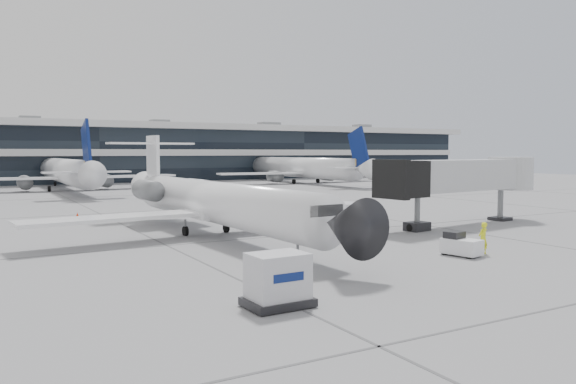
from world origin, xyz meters
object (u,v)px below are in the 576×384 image
regional_jet (213,201)px  baggage_tug (460,245)px  jet_bridge (468,176)px  ramp_worker (483,238)px  cargo_uld (278,280)px

regional_jet → baggage_tug: regional_jet is taller
jet_bridge → baggage_tug: (-10.37, -9.13, -3.19)m
ramp_worker → baggage_tug: bearing=-23.2°
jet_bridge → baggage_tug: jet_bridge is taller
baggage_tug → cargo_uld: (-13.38, -3.99, 0.39)m
jet_bridge → ramp_worker: size_ratio=9.12×
jet_bridge → regional_jet: bearing=161.2°
jet_bridge → baggage_tug: 14.19m
cargo_uld → ramp_worker: bearing=12.4°
ramp_worker → regional_jet: bearing=-62.2°
baggage_tug → cargo_uld: cargo_uld is taller
cargo_uld → jet_bridge: bearing=27.4°
jet_bridge → baggage_tug: size_ratio=7.28×
regional_jet → ramp_worker: 17.03m
regional_jet → ramp_worker: (10.36, -13.44, -1.49)m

